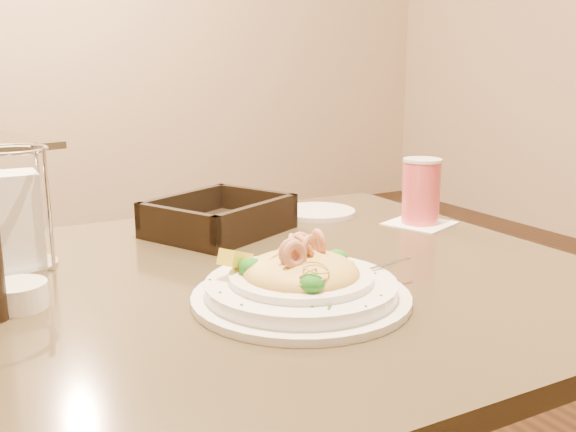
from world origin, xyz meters
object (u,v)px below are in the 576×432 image
bread_basket (219,221)px  drink_glass (421,192)px  napkin_caddy (14,217)px  main_table (294,407)px  butter_ramekin (17,296)px  pasta_bowl (301,282)px  side_plate (317,212)px

bread_basket → drink_glass: bearing=-18.9°
drink_glass → napkin_caddy: napkin_caddy is taller
main_table → bread_basket: (-0.02, 0.26, 0.26)m
drink_glass → napkin_caddy: (-0.74, 0.08, 0.02)m
main_table → butter_ramekin: (-0.40, 0.03, 0.26)m
pasta_bowl → drink_glass: size_ratio=2.17×
pasta_bowl → drink_glass: drink_glass is taller
napkin_caddy → drink_glass: bearing=-6.4°
drink_glass → main_table: bearing=-160.2°
drink_glass → bread_basket: bearing=161.1°
bread_basket → butter_ramekin: bread_basket is taller
main_table → drink_glass: (0.36, 0.13, 0.31)m
pasta_bowl → side_plate: bearing=56.5°
bread_basket → side_plate: (0.24, 0.04, -0.02)m
side_plate → main_table: bearing=-126.6°
side_plate → bread_basket: bearing=-170.2°
bread_basket → pasta_bowl: bearing=-96.3°
pasta_bowl → butter_ramekin: (-0.34, 0.16, -0.01)m
main_table → bread_basket: bearing=94.2°
napkin_caddy → bread_basket: bearing=7.3°
pasta_bowl → butter_ramekin: pasta_bowl is taller
pasta_bowl → napkin_caddy: 0.47m
pasta_bowl → side_plate: 0.52m
drink_glass → butter_ramekin: size_ratio=1.96×
side_plate → butter_ramekin: butter_ramekin is taller
butter_ramekin → pasta_bowl: bearing=-24.9°
napkin_caddy → side_plate: size_ratio=1.19×
pasta_bowl → bread_basket: pasta_bowl is taller
side_plate → butter_ramekin: 0.68m
pasta_bowl → napkin_caddy: size_ratio=1.72×
pasta_bowl → drink_glass: (0.42, 0.26, 0.04)m
main_table → napkin_caddy: napkin_caddy is taller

